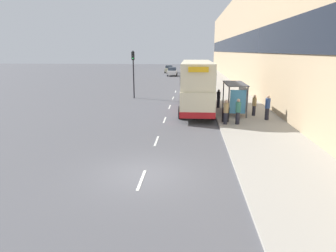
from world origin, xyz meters
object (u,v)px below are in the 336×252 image
(double_decker_bus_near, at_px, (197,85))
(bus_shelter, at_px, (237,93))
(pedestrian_2, at_px, (254,105))
(litter_bin, at_px, (226,115))
(car_2, at_px, (194,70))
(pedestrian_4, at_px, (226,112))
(car_1, at_px, (169,69))
(traffic_light_far_kerb, at_px, (133,67))
(pedestrian_at_shelter, at_px, (267,107))
(car_3, at_px, (197,86))
(pedestrian_1, at_px, (218,98))
(car_0, at_px, (172,72))
(pedestrian_3, at_px, (238,111))

(double_decker_bus_near, bearing_deg, bus_shelter, -27.92)
(double_decker_bus_near, xyz_separation_m, pedestrian_2, (4.58, -2.41, -1.30))
(litter_bin, bearing_deg, car_2, 92.21)
(pedestrian_4, bearing_deg, car_1, 98.48)
(pedestrian_4, distance_m, traffic_light_far_kerb, 15.41)
(pedestrian_at_shelter, distance_m, pedestrian_2, 1.62)
(car_3, distance_m, litter_bin, 16.61)
(pedestrian_1, bearing_deg, litter_bin, -89.57)
(car_3, relative_size, pedestrian_1, 2.41)
(car_0, distance_m, pedestrian_3, 44.09)
(bus_shelter, relative_size, double_decker_bus_near, 0.38)
(traffic_light_far_kerb, bearing_deg, car_1, 88.54)
(double_decker_bus_near, distance_m, litter_bin, 5.43)
(pedestrian_3, relative_size, pedestrian_4, 1.04)
(bus_shelter, distance_m, pedestrian_1, 3.00)
(car_3, xyz_separation_m, pedestrian_2, (4.31, -14.16, 0.12))
(pedestrian_3, height_order, traffic_light_far_kerb, traffic_light_far_kerb)
(bus_shelter, height_order, pedestrian_4, bus_shelter)
(litter_bin, bearing_deg, pedestrian_2, 43.13)
(bus_shelter, distance_m, pedestrian_2, 1.69)
(car_2, relative_size, pedestrian_2, 2.64)
(pedestrian_2, bearing_deg, car_0, 102.65)
(car_1, xyz_separation_m, car_2, (6.01, -2.18, -0.05))
(bus_shelter, height_order, car_1, bus_shelter)
(bus_shelter, bearing_deg, double_decker_bus_near, 152.08)
(double_decker_bus_near, bearing_deg, pedestrian_at_shelter, -36.35)
(car_2, height_order, pedestrian_2, pedestrian_2)
(pedestrian_at_shelter, xyz_separation_m, traffic_light_far_kerb, (-12.13, 10.66, 2.40))
(double_decker_bus_near, xyz_separation_m, pedestrian_1, (2.03, 0.83, -1.29))
(car_0, xyz_separation_m, pedestrian_1, (6.53, -37.18, 0.10))
(car_2, bearing_deg, bus_shelter, -86.15)
(bus_shelter, height_order, litter_bin, bus_shelter)
(bus_shelter, bearing_deg, traffic_light_far_kerb, 139.98)
(litter_bin, bearing_deg, car_3, 96.25)
(car_3, height_order, pedestrian_3, pedestrian_3)
(bus_shelter, xyz_separation_m, traffic_light_far_kerb, (-10.17, 8.54, 1.61))
(double_decker_bus_near, xyz_separation_m, pedestrian_3, (2.84, -5.46, -1.22))
(bus_shelter, xyz_separation_m, pedestrian_4, (-1.31, -3.82, -0.84))
(car_1, distance_m, car_3, 35.76)
(traffic_light_far_kerb, bearing_deg, pedestrian_4, -54.35)
(pedestrian_3, bearing_deg, pedestrian_4, -172.94)
(car_0, bearing_deg, litter_bin, 98.73)
(pedestrian_3, bearing_deg, car_3, 98.50)
(double_decker_bus_near, distance_m, traffic_light_far_kerb, 9.74)
(litter_bin, xyz_separation_m, traffic_light_far_kerb, (-8.95, 11.55, 2.82))
(car_1, distance_m, pedestrian_4, 53.14)
(car_2, xyz_separation_m, pedestrian_1, (1.87, -43.98, 0.16))
(pedestrian_3, bearing_deg, traffic_light_far_kerb, 128.40)
(car_2, xyz_separation_m, pedestrian_3, (2.68, -50.27, 0.23))
(car_3, xyz_separation_m, pedestrian_at_shelter, (4.99, -15.63, 0.22))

